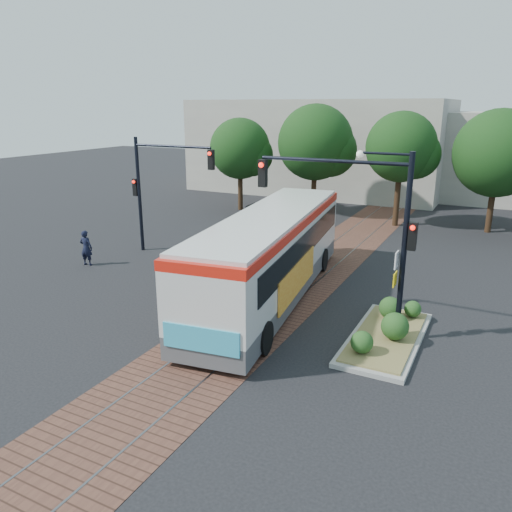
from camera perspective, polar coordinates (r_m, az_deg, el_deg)
The scene contains 10 objects.
ground at distance 19.70m, azimuth 1.49°, elevation -5.65°, with size 120.00×120.00×0.00m, color black.
trackbed at distance 23.14m, azimuth 5.76°, elevation -2.23°, with size 3.60×40.00×0.02m.
tree_row at distance 33.63m, azimuth 15.89°, elevation 11.64°, with size 26.40×5.60×7.67m.
warehouses at distance 46.11m, azimuth 16.79°, elevation 11.52°, with size 40.00×13.00×8.00m.
city_bus at distance 19.91m, azimuth 1.74°, elevation 0.53°, with size 4.46×13.28×3.49m.
traffic_island at distance 17.40m, azimuth 14.81°, elevation -8.22°, with size 2.20×5.20×1.13m.
signal_pole_main at distance 16.48m, azimuth 12.62°, elevation 4.61°, with size 5.49×0.46×6.00m.
signal_pole_left at distance 26.31m, azimuth -11.40°, elevation 8.50°, with size 4.99×0.34×6.00m.
officer at distance 25.68m, azimuth -18.84°, elevation 0.89°, with size 0.64×0.42×1.75m, color black.
parked_car at distance 32.48m, azimuth 2.87°, elevation 4.58°, with size 1.80×4.43×1.29m, color black.
Camera 1 is at (7.78, -16.45, 7.54)m, focal length 35.00 mm.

